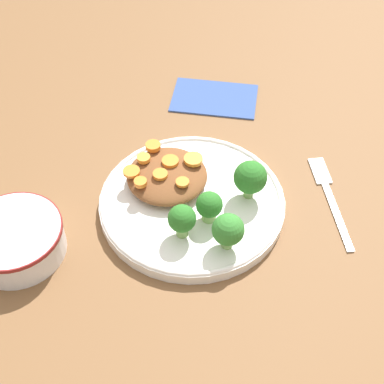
{
  "coord_description": "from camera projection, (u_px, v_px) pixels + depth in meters",
  "views": [
    {
      "loc": [
        0.21,
        -0.46,
        0.59
      ],
      "look_at": [
        0.0,
        0.0,
        0.03
      ],
      "focal_mm": 50.0,
      "sensor_mm": 36.0,
      "label": 1
    }
  ],
  "objects": [
    {
      "name": "ground_plane",
      "position": [
        192.0,
        207.0,
        0.77
      ],
      "size": [
        4.0,
        4.0,
        0.0
      ],
      "primitive_type": "plane",
      "color": "brown"
    },
    {
      "name": "carrot_slice_5",
      "position": [
        170.0,
        161.0,
        0.77
      ],
      "size": [
        0.02,
        0.02,
        0.01
      ],
      "primitive_type": "cylinder",
      "color": "orange",
      "rests_on": "stew_mound"
    },
    {
      "name": "carrot_slice_2",
      "position": [
        184.0,
        180.0,
        0.75
      ],
      "size": [
        0.02,
        0.02,
        0.0
      ],
      "primitive_type": "cylinder",
      "color": "orange",
      "rests_on": "stew_mound"
    },
    {
      "name": "carrot_slice_0",
      "position": [
        132.0,
        172.0,
        0.76
      ],
      "size": [
        0.02,
        0.02,
        0.0
      ],
      "primitive_type": "cylinder",
      "color": "orange",
      "rests_on": "stew_mound"
    },
    {
      "name": "carrot_slice_1",
      "position": [
        144.0,
        158.0,
        0.77
      ],
      "size": [
        0.02,
        0.02,
        0.01
      ],
      "primitive_type": "cylinder",
      "color": "orange",
      "rests_on": "stew_mound"
    },
    {
      "name": "plate",
      "position": [
        192.0,
        202.0,
        0.77
      ],
      "size": [
        0.27,
        0.27,
        0.02
      ],
      "color": "white",
      "rests_on": "ground_plane"
    },
    {
      "name": "dip_bowl",
      "position": [
        15.0,
        239.0,
        0.7
      ],
      "size": [
        0.13,
        0.13,
        0.05
      ],
      "color": "silver",
      "rests_on": "ground_plane"
    },
    {
      "name": "carrot_slice_7",
      "position": [
        140.0,
        182.0,
        0.74
      ],
      "size": [
        0.02,
        0.02,
        0.01
      ],
      "primitive_type": "cylinder",
      "color": "orange",
      "rests_on": "stew_mound"
    },
    {
      "name": "broccoli_floret_2",
      "position": [
        209.0,
        206.0,
        0.72
      ],
      "size": [
        0.04,
        0.04,
        0.05
      ],
      "color": "#7FA85B",
      "rests_on": "plate"
    },
    {
      "name": "broccoli_floret_3",
      "position": [
        250.0,
        178.0,
        0.74
      ],
      "size": [
        0.05,
        0.05,
        0.06
      ],
      "color": "#7FA85B",
      "rests_on": "plate"
    },
    {
      "name": "carrot_slice_6",
      "position": [
        159.0,
        176.0,
        0.75
      ],
      "size": [
        0.02,
        0.02,
        0.01
      ],
      "primitive_type": "cylinder",
      "color": "orange",
      "rests_on": "stew_mound"
    },
    {
      "name": "broccoli_floret_1",
      "position": [
        182.0,
        220.0,
        0.7
      ],
      "size": [
        0.04,
        0.04,
        0.05
      ],
      "color": "#759E51",
      "rests_on": "plate"
    },
    {
      "name": "carrot_slice_3",
      "position": [
        193.0,
        159.0,
        0.77
      ],
      "size": [
        0.03,
        0.03,
        0.01
      ],
      "primitive_type": "cylinder",
      "color": "orange",
      "rests_on": "stew_mound"
    },
    {
      "name": "broccoli_floret_0",
      "position": [
        228.0,
        230.0,
        0.68
      ],
      "size": [
        0.04,
        0.04,
        0.06
      ],
      "color": "#759E51",
      "rests_on": "plate"
    },
    {
      "name": "fork",
      "position": [
        328.0,
        192.0,
        0.79
      ],
      "size": [
        0.11,
        0.16,
        0.01
      ],
      "rotation": [
        0.0,
        0.0,
        8.4
      ],
      "color": "silver",
      "rests_on": "ground_plane"
    },
    {
      "name": "carrot_slice_4",
      "position": [
        153.0,
        146.0,
        0.79
      ],
      "size": [
        0.02,
        0.02,
        0.01
      ],
      "primitive_type": "cylinder",
      "color": "orange",
      "rests_on": "stew_mound"
    },
    {
      "name": "napkin",
      "position": [
        214.0,
        97.0,
        0.94
      ],
      "size": [
        0.17,
        0.13,
        0.01
      ],
      "rotation": [
        0.0,
        0.0,
        0.27
      ],
      "color": "#334C8C",
      "rests_on": "ground_plane"
    },
    {
      "name": "stew_mound",
      "position": [
        167.0,
        176.0,
        0.77
      ],
      "size": [
        0.12,
        0.12,
        0.03
      ],
      "primitive_type": "ellipsoid",
      "color": "brown",
      "rests_on": "plate"
    }
  ]
}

